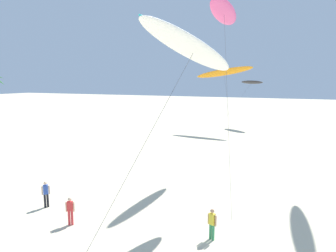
{
  "coord_description": "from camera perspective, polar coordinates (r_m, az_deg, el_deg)",
  "views": [
    {
      "loc": [
        9.15,
        9.27,
        8.02
      ],
      "look_at": [
        2.06,
        25.58,
        5.28
      ],
      "focal_mm": 31.92,
      "sensor_mm": 36.0,
      "label": 1
    }
  ],
  "objects": [
    {
      "name": "flying_kite_3",
      "position": [
        26.87,
        10.69,
        20.59
      ],
      "size": [
        3.84,
        12.47,
        14.64
      ],
      "color": "#EA5193",
      "rests_on": "ground"
    },
    {
      "name": "flying_kite_4",
      "position": [
        15.71,
        4.97,
        14.37
      ],
      "size": [
        3.5,
        13.2,
        10.88
      ],
      "color": "white",
      "rests_on": "ground"
    },
    {
      "name": "flying_kite_6",
      "position": [
        47.18,
        10.67,
        10.07
      ],
      "size": [
        8.83,
        4.72,
        10.46
      ],
      "color": "orange",
      "rests_on": "ground"
    },
    {
      "name": "flying_kite_7",
      "position": [
        53.19,
        15.69,
        8.05
      ],
      "size": [
        6.21,
        11.18,
        8.1
      ],
      "color": "black",
      "rests_on": "ground"
    },
    {
      "name": "person_near_left",
      "position": [
        18.06,
        -18.17,
        -14.96
      ],
      "size": [
        0.47,
        0.31,
        1.62
      ],
      "color": "red",
      "rests_on": "ground"
    },
    {
      "name": "person_near_right",
      "position": [
        15.97,
        8.41,
        -17.83
      ],
      "size": [
        0.49,
        0.28,
        1.64
      ],
      "color": "#338E56",
      "rests_on": "ground"
    },
    {
      "name": "person_mid_field",
      "position": [
        20.87,
        -22.29,
        -11.76
      ],
      "size": [
        0.38,
        0.39,
        1.71
      ],
      "color": "black",
      "rests_on": "ground"
    }
  ]
}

